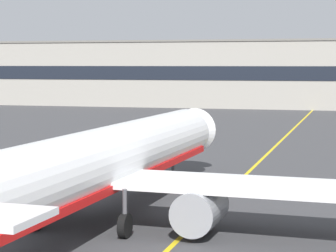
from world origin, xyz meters
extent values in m
cube|color=yellow|center=(0.00, 30.00, 0.00)|extent=(3.74, 179.97, 0.01)
cylinder|color=white|center=(-5.59, 13.49, 3.50)|extent=(5.87, 36.16, 3.80)
cone|color=white|center=(-4.48, 32.76, 3.50)|extent=(3.75, 2.80, 3.61)
cube|color=red|center=(-5.59, 13.49, 2.46)|extent=(5.62, 33.28, 0.44)
cube|color=black|center=(-4.59, 30.86, 4.17)|extent=(2.91, 1.26, 0.60)
cube|color=white|center=(-5.56, 14.09, 2.65)|extent=(32.22, 6.63, 0.36)
cylinder|color=black|center=(-11.70, 15.30, 1.43)|extent=(1.96, 0.29, 1.95)
cylinder|color=gray|center=(0.58, 12.74, 1.43)|extent=(2.50, 3.73, 2.30)
cylinder|color=black|center=(0.68, 14.58, 1.43)|extent=(1.96, 0.29, 1.95)
cylinder|color=#4C4C51|center=(-4.76, 27.97, 1.48)|extent=(0.24, 0.24, 1.60)
cylinder|color=black|center=(-4.76, 27.97, 0.45)|extent=(0.45, 0.92, 0.90)
cylinder|color=#4C4C51|center=(-8.30, 11.65, 1.77)|extent=(0.24, 0.24, 1.60)
cylinder|color=black|center=(-8.30, 11.65, 0.65)|extent=(0.47, 1.32, 1.30)
cylinder|color=#4C4C51|center=(-3.11, 11.35, 1.77)|extent=(0.24, 0.24, 1.60)
cylinder|color=black|center=(-3.11, 11.35, 0.65)|extent=(0.47, 1.32, 1.30)
cone|color=orange|center=(-5.06, 28.49, 0.28)|extent=(0.36, 0.36, 0.55)
cylinder|color=white|center=(-5.06, 28.49, 0.30)|extent=(0.23, 0.23, 0.07)
cube|color=orange|center=(-5.06, 28.49, 0.01)|extent=(0.44, 0.44, 0.03)
cube|color=#9E998E|center=(-6.94, 118.72, 6.71)|extent=(126.75, 12.00, 13.42)
cube|color=black|center=(-6.94, 112.67, 7.11)|extent=(121.68, 0.12, 2.80)
cube|color=slate|center=(-6.94, 118.72, 13.62)|extent=(127.15, 12.40, 0.40)
camera|label=1|loc=(7.86, -21.73, 9.04)|focal=73.06mm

